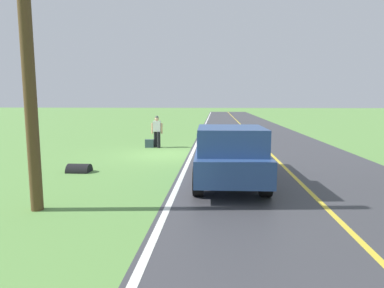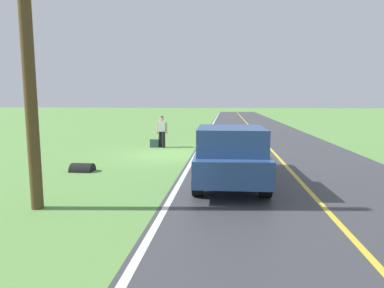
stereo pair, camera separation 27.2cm
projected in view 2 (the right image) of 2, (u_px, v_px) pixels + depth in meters
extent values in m
plane|color=#609347|center=(170.00, 154.00, 15.57)|extent=(200.00, 200.00, 0.00)
cube|color=#3D3D42|center=(277.00, 156.00, 15.05)|extent=(7.97, 120.00, 0.00)
cube|color=silver|center=(195.00, 155.00, 15.44)|extent=(0.16, 117.60, 0.00)
cube|color=gold|center=(277.00, 156.00, 15.05)|extent=(0.14, 117.60, 0.00)
cylinder|color=black|center=(164.00, 140.00, 17.75)|extent=(0.18, 0.18, 0.88)
cylinder|color=black|center=(160.00, 139.00, 18.00)|extent=(0.18, 0.18, 0.88)
cube|color=white|center=(162.00, 126.00, 17.78)|extent=(0.41, 0.27, 0.58)
sphere|color=tan|center=(162.00, 119.00, 17.72)|extent=(0.23, 0.23, 0.23)
sphere|color=#4C564C|center=(162.00, 117.00, 17.71)|extent=(0.20, 0.20, 0.20)
cube|color=navy|center=(162.00, 125.00, 17.97)|extent=(0.33, 0.21, 0.44)
cylinder|color=tan|center=(166.00, 128.00, 17.75)|extent=(0.10, 0.10, 0.58)
cylinder|color=tan|center=(157.00, 128.00, 17.79)|extent=(0.10, 0.10, 0.58)
cube|color=#384C56|center=(154.00, 143.00, 17.89)|extent=(0.47, 0.21, 0.45)
cube|color=#2D4C84|center=(229.00, 157.00, 10.43)|extent=(2.13, 5.45, 0.70)
cube|color=#2D4C84|center=(231.00, 140.00, 9.16)|extent=(1.89, 2.21, 0.72)
cube|color=black|center=(231.00, 137.00, 9.15)|extent=(1.71, 1.34, 0.43)
cube|color=#2D4C84|center=(255.00, 136.00, 11.35)|extent=(0.18, 3.03, 0.45)
cube|color=#2D4C84|center=(202.00, 136.00, 11.49)|extent=(0.18, 3.03, 0.45)
cube|color=#2D4C84|center=(227.00, 132.00, 12.91)|extent=(1.84, 0.15, 0.45)
cylinder|color=black|center=(265.00, 182.00, 8.68)|extent=(0.32, 0.81, 0.80)
cylinder|color=black|center=(198.00, 181.00, 8.82)|extent=(0.32, 0.81, 0.80)
cylinder|color=black|center=(252.00, 160.00, 11.94)|extent=(0.32, 0.81, 0.80)
cylinder|color=black|center=(203.00, 159.00, 12.08)|extent=(0.32, 0.81, 0.80)
cylinder|color=brown|center=(28.00, 53.00, 7.32)|extent=(0.28, 0.28, 7.26)
cylinder|color=black|center=(83.00, 171.00, 11.87)|extent=(0.80, 0.60, 0.60)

